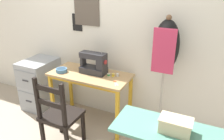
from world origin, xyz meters
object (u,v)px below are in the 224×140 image
Objects in this scene: thread_spool_near_machine at (109,75)px; dress_form at (165,55)px; thread_spool_mid_table at (113,75)px; filing_cabinet at (41,84)px; thread_spool_far_edge at (118,75)px; sewing_machine at (95,64)px; wooden_chair at (60,116)px; fabric_bowl at (61,70)px; scissors at (115,83)px; storage_box at (175,125)px.

thread_spool_near_machine is 0.74m from dress_form.
thread_spool_mid_table is 1.26m from filing_cabinet.
dress_form is (0.55, 0.06, 0.32)m from thread_spool_far_edge.
thread_spool_mid_table is 0.05m from thread_spool_far_edge.
sewing_machine is 8.53× the size of thread_spool_mid_table.
thread_spool_mid_table is 0.79m from wooden_chair.
thread_spool_near_machine is at bearing 64.31° from wooden_chair.
wooden_chair is at bearing -56.77° from fabric_bowl.
sewing_machine reaches higher than thread_spool_mid_table.
filing_cabinet is (-1.30, 0.12, -0.34)m from scissors.
wooden_chair is 1.37m from storage_box.
filing_cabinet is at bearing -176.43° from dress_form.
dress_form is (0.66, 0.09, 0.33)m from thread_spool_near_machine.
sewing_machine is 2.83× the size of scissors.
thread_spool_far_edge is at bearing 2.48° from filing_cabinet.
sewing_machine reaches higher than fabric_bowl.
sewing_machine is 1.06m from filing_cabinet.
fabric_bowl reaches higher than filing_cabinet.
storage_box is (0.81, -0.75, 0.16)m from scissors.
filing_cabinet reaches higher than scissors.
filing_cabinet is at bearing -178.77° from sewing_machine.
filing_cabinet is (-1.25, -0.05, -0.36)m from thread_spool_far_edge.
thread_spool_near_machine is (-0.16, 0.14, 0.01)m from scissors.
dress_form reaches higher than fabric_bowl.
thread_spool_far_edge is 0.03× the size of dress_form.
dress_form reaches higher than thread_spool_near_machine.
sewing_machine is at bearing -173.85° from dress_form.
storage_box reaches higher than thread_spool_mid_table.
scissors is 0.21m from thread_spool_near_machine.
sewing_machine is at bearing 142.76° from storage_box.
sewing_machine is 0.48× the size of filing_cabinet.
storage_box reaches higher than fabric_bowl.
sewing_machine is at bearing 1.23° from filing_cabinet.
dress_form reaches higher than storage_box.
fabric_bowl is 0.77m from scissors.
thread_spool_far_edge is at bearing 15.57° from thread_spool_near_machine.
filing_cabinet is 1.92m from dress_form.
filing_cabinet is (-0.53, 0.13, -0.37)m from fabric_bowl.
thread_spool_mid_table is 0.18× the size of storage_box.
wooden_chair is at bearing -99.50° from sewing_machine.
fabric_bowl is 0.65m from wooden_chair.
thread_spool_near_machine is at bearing -179.67° from thread_spool_mid_table.
thread_spool_near_machine and filing_cabinet have the same top height.
scissors is at bearing -74.04° from thread_spool_far_edge.
fabric_bowl is 3.54× the size of thread_spool_mid_table.
dress_form is (0.50, 0.23, 0.34)m from scissors.
wooden_chair is at bearing -121.95° from thread_spool_far_edge.
fabric_bowl is at bearing -13.70° from filing_cabinet.
storage_box is at bearing -42.60° from scissors.
filing_cabinet is at bearing 157.69° from storage_box.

